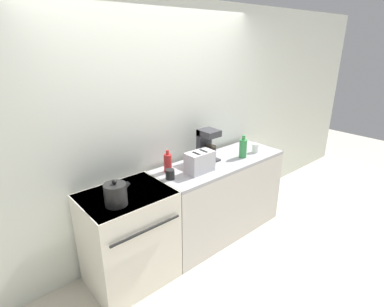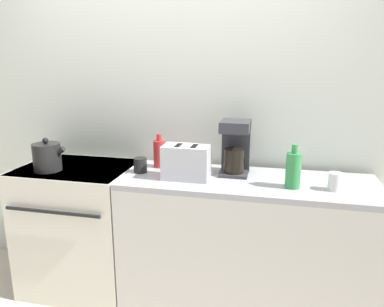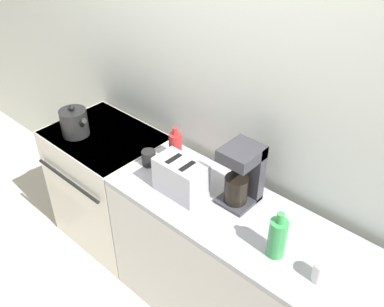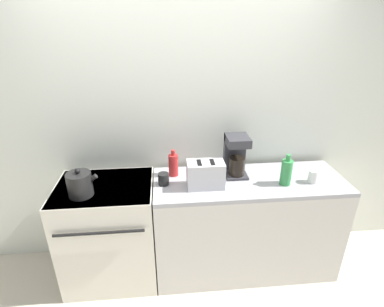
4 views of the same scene
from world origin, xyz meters
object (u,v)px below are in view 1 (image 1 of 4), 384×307
coffee_maker (207,144)px  cup_black (170,174)px  bottle_red (168,163)px  bottle_green (243,148)px  stove (129,237)px  cup_white (255,148)px  kettle (116,194)px  toaster (200,162)px

coffee_maker → cup_black: 0.64m
bottle_red → bottle_green: bearing=-14.7°
bottle_green → stove: bearing=175.9°
coffee_maker → cup_black: coffee_maker is taller
stove → cup_white: bearing=-3.4°
coffee_maker → cup_white: size_ratio=3.36×
stove → bottle_green: bottle_green is taller
bottle_green → cup_white: (0.24, 0.00, -0.06)m
kettle → cup_black: size_ratio=2.38×
coffee_maker → bottle_red: 0.54m
kettle → stove: bearing=39.8°
bottle_red → cup_white: 1.16m
bottle_green → kettle: bearing=-179.5°
stove → bottle_green: 1.58m
bottle_red → cup_black: bottle_red is taller
stove → cup_black: size_ratio=9.53×
stove → bottle_green: (1.47, -0.10, 0.57)m
kettle → toaster: kettle is taller
cup_black → cup_white: cup_white is taller
bottle_red → cup_black: 0.18m
kettle → bottle_red: (0.71, 0.25, 0.00)m
bottle_red → kettle: bearing=-160.8°
stove → toaster: bearing=-5.7°
cup_black → cup_white: 1.22m
toaster → bottle_green: bottle_green is taller
stove → toaster: size_ratio=3.19×
kettle → cup_white: kettle is taller
bottle_red → cup_white: (1.13, -0.23, -0.05)m
stove → toaster: toaster is taller
kettle → cup_white: (1.85, 0.02, -0.04)m
coffee_maker → bottle_green: (0.37, -0.21, -0.07)m
toaster → coffee_maker: coffee_maker is taller
coffee_maker → bottle_green: bearing=-29.9°
coffee_maker → cup_black: bearing=-168.6°
cup_black → kettle: bearing=-171.0°
cup_black → stove: bearing=177.9°
toaster → bottle_red: bearing=139.2°
bottle_red → cup_white: size_ratio=2.22×
kettle → bottle_red: bottle_red is taller
stove → coffee_maker: size_ratio=2.63×
toaster → cup_black: (-0.33, 0.06, -0.06)m
toaster → bottle_red: bottle_red is taller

